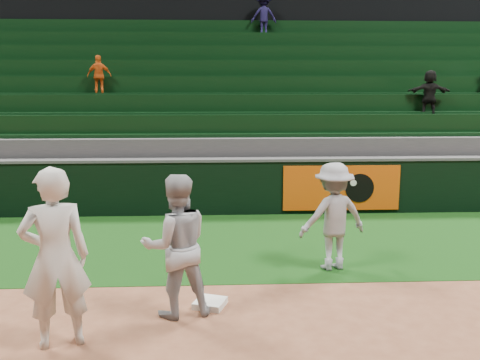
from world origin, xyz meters
name	(u,v)px	position (x,y,z in m)	size (l,w,h in m)	color
ground	(201,312)	(0.00, 0.00, 0.00)	(70.00, 70.00, 0.00)	brown
foul_grass	(205,243)	(0.00, 3.00, 0.00)	(36.00, 4.20, 0.01)	#0D330C
upper_deck	(209,9)	(0.00, 17.45, 6.00)	(40.00, 12.00, 12.00)	black
first_base	(210,303)	(0.12, 0.17, 0.04)	(0.38, 0.38, 0.08)	white
first_baseman	(55,258)	(-1.56, -0.79, 1.02)	(0.74, 0.49, 2.04)	silver
baserunner	(176,246)	(-0.29, -0.05, 0.91)	(0.88, 0.69, 1.81)	#A0A3AA
base_coach	(333,216)	(2.03, 1.52, 0.85)	(1.09, 0.63, 1.69)	gray
field_wall	(207,186)	(0.03, 5.20, 0.63)	(36.00, 0.45, 1.25)	black
stadium_seating	(208,125)	(0.00, 8.97, 1.70)	(36.00, 5.95, 5.59)	#353537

